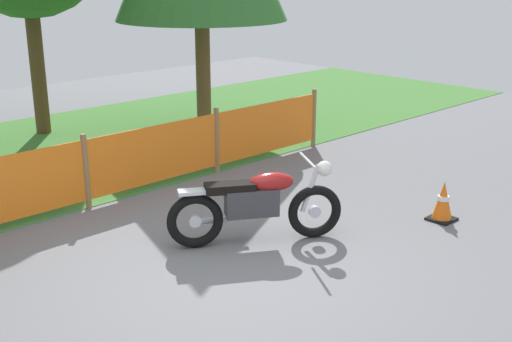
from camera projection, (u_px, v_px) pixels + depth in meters
ground at (217, 273)px, 7.13m from camera, size 24.00×24.00×0.02m
grass_verge at (1, 164)px, 10.96m from camera, size 24.00×5.72×0.01m
barrier_fence at (86, 171)px, 8.82m from camera, size 9.33×0.08×1.05m
motorcycle_lead at (257, 204)px, 7.76m from camera, size 1.87×1.21×1.01m
traffic_cone at (443, 201)px, 8.50m from camera, size 0.32×0.32×0.53m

